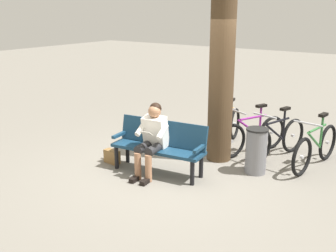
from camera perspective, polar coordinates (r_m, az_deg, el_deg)
The scene contains 10 objects.
ground_plane at distance 6.98m, azimuth 0.33°, elevation -6.42°, with size 40.00×40.00×0.00m, color slate.
bench at distance 6.84m, azimuth -1.13°, elevation -2.37°, with size 1.65×0.67×0.87m.
person_reading at distance 6.68m, azimuth -2.21°, elevation -1.41°, with size 0.52×0.80×1.20m.
handbag at distance 7.40m, azimuth -7.81°, elevation -4.24°, with size 0.30×0.14×0.24m, color olive.
tree_trunk at distance 7.20m, azimuth 7.51°, elevation 8.07°, with size 0.44×0.44×3.36m, color #4C3823.
litter_bin at distance 6.98m, azimuth 12.18°, elevation -3.40°, with size 0.37×0.37×0.78m.
bicycle_silver at distance 7.50m, azimuth 19.87°, elevation -2.86°, with size 0.48×1.67×0.94m.
bicycle_orange at distance 7.75m, azimuth 14.94°, elevation -1.82°, with size 0.59×1.64×0.94m.
bicycle_red at distance 7.89m, azimuth 11.67°, elevation -1.28°, with size 0.74×1.57×0.94m.
bicycle_blue at distance 8.22m, azimuth 8.35°, elevation -0.38°, with size 0.51×1.66×0.94m.
Camera 1 is at (-3.69, 5.28, 2.70)m, focal length 43.74 mm.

